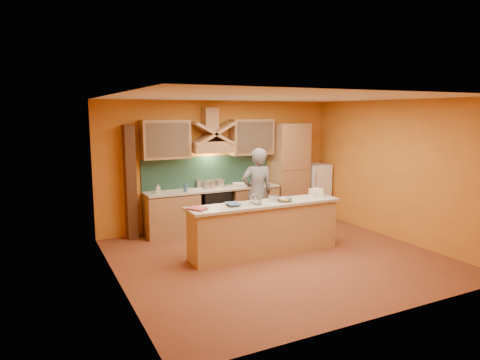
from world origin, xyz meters
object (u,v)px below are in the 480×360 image
kitchen_scale (273,199)px  stove (214,209)px  person (257,193)px  mixing_bowl (284,200)px  fridge (315,190)px

kitchen_scale → stove: bearing=85.8°
person → stove: bearing=-46.2°
stove → mixing_bowl: bearing=-73.9°
person → mixing_bowl: 1.12m
person → mixing_bowl: bearing=95.4°
fridge → person: size_ratio=0.71×
person → kitchen_scale: size_ratio=15.26×
fridge → mixing_bowl: size_ratio=4.74×
stove → person: person is taller
fridge → mixing_bowl: 2.92m
stove → person: 1.15m
kitchen_scale → mixing_bowl: 0.20m
person → kitchen_scale: person is taller
fridge → person: person is taller
kitchen_scale → mixing_bowl: kitchen_scale is taller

